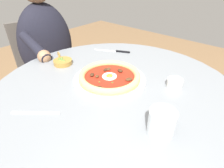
% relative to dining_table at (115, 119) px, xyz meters
% --- Properties ---
extents(dining_table, '(1.01, 1.01, 0.76)m').
position_rel_dining_table_xyz_m(dining_table, '(0.00, 0.00, 0.00)').
color(dining_table, gray).
rests_on(dining_table, ground).
extents(pizza_on_plate, '(0.31, 0.31, 0.04)m').
position_rel_dining_table_xyz_m(pizza_on_plate, '(0.05, -0.02, 0.20)').
color(pizza_on_plate, white).
rests_on(pizza_on_plate, dining_table).
extents(water_glass, '(0.08, 0.08, 0.08)m').
position_rel_dining_table_xyz_m(water_glass, '(-0.26, 0.10, 0.21)').
color(water_glass, silver).
rests_on(water_glass, dining_table).
extents(steak_knife, '(0.20, 0.10, 0.01)m').
position_rel_dining_table_xyz_m(steak_knife, '(0.22, -0.28, 0.18)').
color(steak_knife, silver).
rests_on(steak_knife, dining_table).
extents(ramekin_capers, '(0.06, 0.06, 0.04)m').
position_rel_dining_table_xyz_m(ramekin_capers, '(-0.18, -0.16, 0.20)').
color(ramekin_capers, white).
rests_on(ramekin_capers, dining_table).
extents(olive_pan, '(0.12, 0.09, 0.05)m').
position_rel_dining_table_xyz_m(olive_pan, '(0.33, 0.02, 0.19)').
color(olive_pan, olive).
rests_on(olive_pan, dining_table).
extents(fork_utensil, '(0.13, 0.11, 0.00)m').
position_rel_dining_table_xyz_m(fork_utensil, '(0.10, 0.30, 0.18)').
color(fork_utensil, '#BCBCC1').
rests_on(fork_utensil, dining_table).
extents(diner_person, '(0.49, 0.41, 1.16)m').
position_rel_dining_table_xyz_m(diner_person, '(0.72, -0.13, -0.07)').
color(diner_person, '#282833').
rests_on(diner_person, ground).
extents(cafe_chair_diner, '(0.46, 0.46, 0.84)m').
position_rel_dining_table_xyz_m(cafe_chair_diner, '(0.86, -0.15, -0.06)').
color(cafe_chair_diner, '#504A45').
rests_on(cafe_chair_diner, ground).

